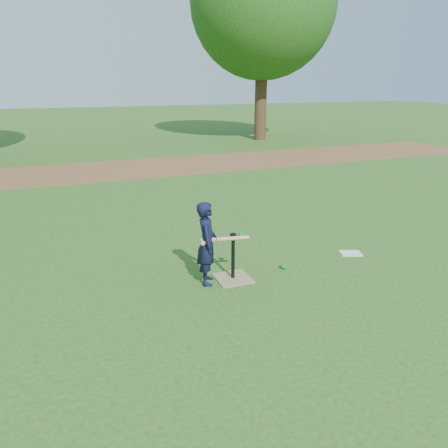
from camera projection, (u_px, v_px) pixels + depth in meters
name	position (u px, v px, depth m)	size (l,w,h in m)	color
ground	(231.00, 266.00, 5.97)	(80.00, 80.00, 0.00)	#285116
dirt_strip	(128.00, 169.00, 12.56)	(24.00, 3.00, 0.01)	brown
child	(207.00, 243.00, 5.33)	(0.38, 0.25, 1.05)	black
wiffle_ball_ground	(284.00, 266.00, 5.87)	(0.08, 0.08, 0.08)	#0B7F34
clipboard	(351.00, 253.00, 6.40)	(0.30, 0.23, 0.01)	silver
batting_tee	(233.00, 271.00, 5.55)	(0.44, 0.44, 0.61)	#8F835B
swing_action	(226.00, 239.00, 5.35)	(0.63, 0.17, 0.08)	tan
tree_right	(263.00, 4.00, 17.21)	(5.80, 5.80, 8.21)	#382316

